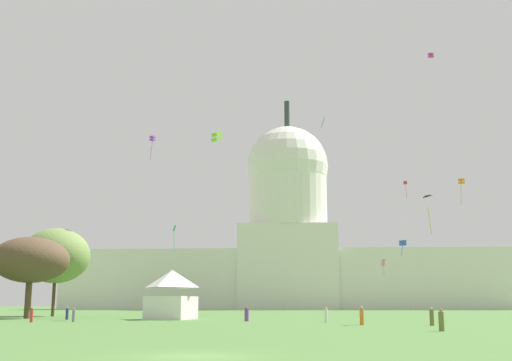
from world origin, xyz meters
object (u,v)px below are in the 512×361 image
at_px(person_red_back_left, 32,315).
at_px(kite_violet_mid, 152,139).
at_px(event_tent, 172,294).
at_px(person_purple_near_tree_east, 247,315).
at_px(person_olive_edge_west, 441,321).
at_px(person_olive_back_center, 432,317).
at_px(kite_pink_low, 383,264).
at_px(person_grey_mid_center, 74,316).
at_px(tree_west_mid, 56,256).
at_px(person_navy_front_right, 67,313).
at_px(tree_west_far, 31,260).
at_px(kite_orange_mid, 461,182).
at_px(kite_green_low, 174,231).
at_px(capitol_building, 288,248).
at_px(kite_lime_mid, 217,137).
at_px(person_orange_deep_crowd, 362,316).
at_px(person_white_mid_left, 326,315).
at_px(kite_black_low, 433,201).
at_px(kite_red_mid, 406,185).
at_px(kite_magenta_high, 431,55).
at_px(kite_blue_low, 403,243).
at_px(kite_turquoise_mid, 323,122).

bearing_deg(person_red_back_left, kite_violet_mid, 7.39).
xyz_separation_m(event_tent, person_purple_near_tree_east, (10.18, -7.76, -2.37)).
height_order(person_olive_edge_west, person_olive_back_center, person_olive_back_center).
height_order(person_red_back_left, kite_pink_low, kite_pink_low).
xyz_separation_m(person_grey_mid_center, kite_violet_mid, (-0.11, 34.66, 28.85)).
distance_m(tree_west_mid, person_navy_front_right, 23.49).
relative_size(person_navy_front_right, person_olive_edge_west, 0.99).
bearing_deg(tree_west_far, kite_orange_mid, 7.61).
distance_m(person_navy_front_right, kite_green_low, 32.10).
distance_m(tree_west_far, person_navy_front_right, 11.21).
bearing_deg(capitol_building, kite_pink_low, -78.49).
height_order(person_olive_edge_west, kite_lime_mid, kite_lime_mid).
bearing_deg(person_orange_deep_crowd, kite_violet_mid, -114.46).
xyz_separation_m(person_grey_mid_center, person_white_mid_left, (27.38, 0.24, 0.07)).
bearing_deg(kite_black_low, kite_red_mid, -17.39).
bearing_deg(tree_west_far, kite_magenta_high, 40.96).
xyz_separation_m(kite_pink_low, kite_lime_mid, (-26.28, -36.35, 14.91)).
bearing_deg(kite_blue_low, person_olive_back_center, -25.43).
xyz_separation_m(person_olive_back_center, kite_orange_mid, (11.46, 31.70, 18.42)).
relative_size(event_tent, kite_lime_mid, 5.05).
bearing_deg(event_tent, kite_violet_mid, 118.82).
height_order(person_olive_edge_west, kite_turquoise_mid, kite_turquoise_mid).
bearing_deg(person_purple_near_tree_east, kite_violet_mid, -121.78).
height_order(event_tent, person_olive_back_center, event_tent).
xyz_separation_m(kite_turquoise_mid, kite_orange_mid, (20.21, 12.47, -5.75)).
distance_m(person_orange_deep_crowd, kite_lime_mid, 35.58).
xyz_separation_m(person_navy_front_right, person_white_mid_left, (31.64, -9.42, -0.01)).
relative_size(person_grey_mid_center, kite_lime_mid, 0.93).
bearing_deg(tree_west_far, event_tent, -7.94).
distance_m(person_olive_edge_west, kite_turquoise_mid, 40.20).
relative_size(person_grey_mid_center, person_olive_back_center, 0.90).
distance_m(kite_black_low, kite_lime_mid, 32.72).
xyz_separation_m(tree_west_far, kite_lime_mid, (25.21, -1.36, 16.35)).
bearing_deg(person_navy_front_right, capitol_building, -101.94).
distance_m(tree_west_far, person_purple_near_tree_east, 32.60).
xyz_separation_m(tree_west_mid, person_grey_mid_center, (13.70, -29.36, -8.71)).
bearing_deg(kite_pink_low, person_navy_front_right, -50.49).
relative_size(tree_west_mid, kite_green_low, 3.36).
height_order(event_tent, person_orange_deep_crowd, event_tent).
distance_m(person_purple_near_tree_east, kite_black_low, 24.38).
bearing_deg(kite_green_low, person_navy_front_right, 3.01).
distance_m(kite_turquoise_mid, kite_green_low, 38.48).
xyz_separation_m(tree_west_mid, kite_orange_mid, (61.76, -6.75, 9.78)).
distance_m(capitol_building, kite_green_low, 106.39).
distance_m(person_grey_mid_center, kite_green_low, 40.29).
relative_size(capitol_building, person_orange_deep_crowd, 84.54).
xyz_separation_m(person_olive_back_center, kite_black_low, (1.48, 4.08, 11.40)).
bearing_deg(kite_violet_mid, kite_black_low, 162.55).
relative_size(person_orange_deep_crowd, person_white_mid_left, 1.08).
bearing_deg(person_olive_edge_west, kite_blue_low, -30.66).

